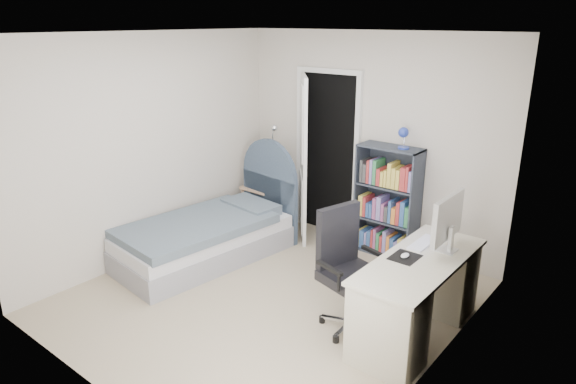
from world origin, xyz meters
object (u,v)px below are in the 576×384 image
Objects in this scene: bed at (211,234)px; nightstand at (262,195)px; floor_lamp at (274,188)px; office_chair at (347,263)px; desk at (418,294)px; bookcase at (388,205)px.

bed is 3.34× the size of nightstand.
office_chair is at bearing -33.54° from floor_lamp.
bed is at bearing -79.98° from nightstand.
bed is 1.98m from office_chair.
floor_lamp reaches higher than office_chair.
office_chair is (1.95, -0.19, 0.32)m from bed.
desk is 0.65m from office_chair.
nightstand is 2.91m from desk.
nightstand is 2.51m from office_chair.
bed reaches higher than desk.
floor_lamp reaches higher than bed.
bed is 1.11m from floor_lamp.
desk is 1.35× the size of office_chair.
bookcase reaches higher than nightstand.
floor_lamp is 0.92× the size of bookcase.
bookcase is at bearing 105.80° from office_chair.
floor_lamp is at bearing 157.58° from desk.
bookcase reaches higher than floor_lamp.
bed is at bearing -178.85° from desk.
bookcase is 1.02× the size of desk.
bookcase is (1.71, 0.25, 0.18)m from nightstand.
nightstand is 1.73m from bookcase.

